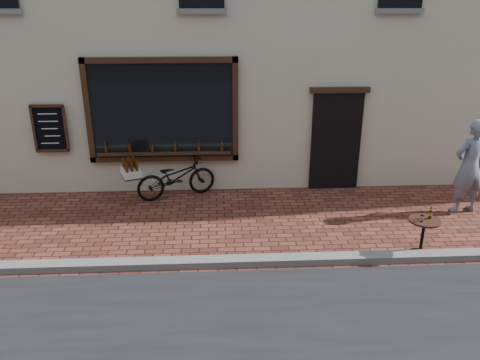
{
  "coord_description": "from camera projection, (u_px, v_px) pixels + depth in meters",
  "views": [
    {
      "loc": [
        -0.76,
        -6.45,
        4.05
      ],
      "look_at": [
        -0.36,
        1.2,
        1.1
      ],
      "focal_mm": 35.0,
      "sensor_mm": 36.0,
      "label": 1
    }
  ],
  "objects": [
    {
      "name": "pedestrian",
      "position": [
        470.0,
        167.0,
        9.27
      ],
      "size": [
        0.77,
        0.58,
        1.93
      ],
      "primitive_type": "imported",
      "rotation": [
        0.0,
        0.0,
        3.31
      ],
      "color": "slate",
      "rests_on": "ground"
    },
    {
      "name": "ground",
      "position": [
        266.0,
        270.0,
        7.5
      ],
      "size": [
        90.0,
        90.0,
        0.0
      ],
      "primitive_type": "plane",
      "color": "#4D2118",
      "rests_on": "ground"
    },
    {
      "name": "bistro_table",
      "position": [
        423.0,
        230.0,
        7.79
      ],
      "size": [
        0.51,
        0.51,
        0.88
      ],
      "color": "black",
      "rests_on": "ground"
    },
    {
      "name": "kerb",
      "position": [
        265.0,
        260.0,
        7.67
      ],
      "size": [
        90.0,
        0.25,
        0.12
      ],
      "primitive_type": "cube",
      "color": "slate",
      "rests_on": "ground"
    },
    {
      "name": "cargo_bicycle",
      "position": [
        175.0,
        177.0,
        10.14
      ],
      "size": [
        2.08,
        1.25,
        0.98
      ],
      "rotation": [
        0.0,
        0.0,
        1.94
      ],
      "color": "black",
      "rests_on": "ground"
    }
  ]
}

